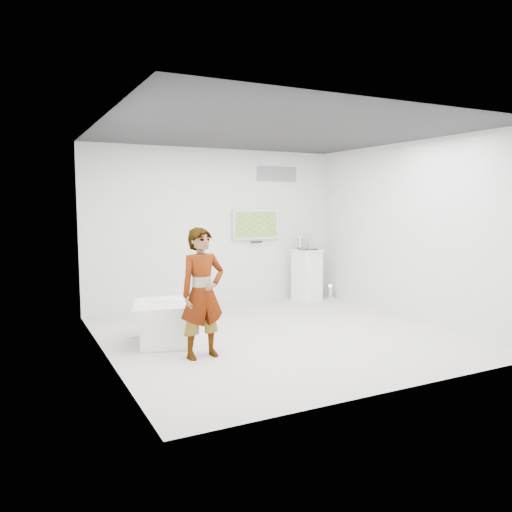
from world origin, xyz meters
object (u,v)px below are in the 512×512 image
tv (256,224)px  person (202,293)px  armchair (162,323)px  floor_uplight (330,292)px  pedestal (307,275)px

tv → person: (-2.24, -2.94, -0.71)m
person → armchair: size_ratio=1.82×
armchair → floor_uplight: armchair is taller
tv → armchair: (-2.54, -2.11, -1.25)m
pedestal → floor_uplight: size_ratio=3.69×
tv → floor_uplight: (1.50, -0.45, -1.41)m
tv → floor_uplight: size_ratio=3.55×
pedestal → armchair: bearing=-153.9°
person → pedestal: person is taller
armchair → pedestal: bearing=-48.7°
person → pedestal: bearing=31.7°
person → pedestal: 4.11m
person → floor_uplight: size_ratio=5.95×
armchair → floor_uplight: (4.04, 1.65, -0.16)m
person → pedestal: (3.21, 2.55, -0.32)m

